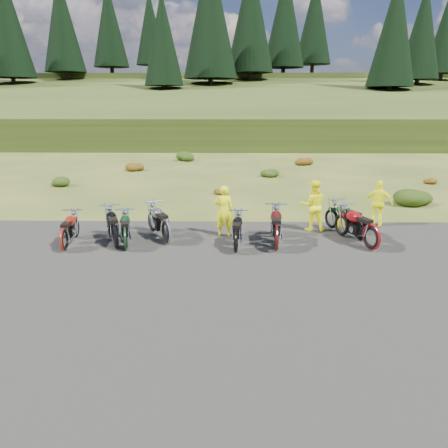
{
  "coord_description": "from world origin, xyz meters",
  "views": [
    {
      "loc": [
        0.26,
        -11.92,
        4.37
      ],
      "look_at": [
        0.03,
        0.55,
        0.89
      ],
      "focal_mm": 35.0,
      "sensor_mm": 36.0,
      "label": 1
    }
  ],
  "objects_px": {
    "motorcycle_3": "(167,244)",
    "motorcycle_7": "(359,241)",
    "motorcycle_0": "(116,249)",
    "person_middle": "(224,212)"
  },
  "relations": [
    {
      "from": "motorcycle_3",
      "to": "motorcycle_7",
      "type": "height_order",
      "value": "motorcycle_3"
    },
    {
      "from": "motorcycle_3",
      "to": "motorcycle_7",
      "type": "xyz_separation_m",
      "value": [
        6.25,
        0.49,
        0.0
      ]
    },
    {
      "from": "motorcycle_0",
      "to": "person_middle",
      "type": "xyz_separation_m",
      "value": [
        3.3,
        1.43,
        0.86
      ]
    },
    {
      "from": "motorcycle_0",
      "to": "motorcycle_7",
      "type": "height_order",
      "value": "motorcycle_7"
    },
    {
      "from": "motorcycle_0",
      "to": "motorcycle_3",
      "type": "bearing_deg",
      "value": -92.56
    },
    {
      "from": "motorcycle_7",
      "to": "person_middle",
      "type": "bearing_deg",
      "value": 58.73
    },
    {
      "from": "motorcycle_7",
      "to": "motorcycle_0",
      "type": "bearing_deg",
      "value": 71.58
    },
    {
      "from": "motorcycle_0",
      "to": "motorcycle_3",
      "type": "distance_m",
      "value": 1.57
    },
    {
      "from": "motorcycle_3",
      "to": "person_middle",
      "type": "bearing_deg",
      "value": -90.7
    },
    {
      "from": "motorcycle_3",
      "to": "motorcycle_7",
      "type": "relative_size",
      "value": 1.02
    }
  ]
}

